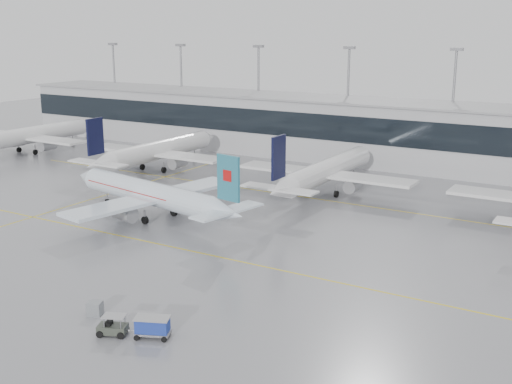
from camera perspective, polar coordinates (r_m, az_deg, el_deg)
The scene contains 15 objects.
ground at distance 77.04m, azimuth -4.62°, elevation -5.50°, with size 320.00×320.00×0.00m, color gray.
taxi_line_main at distance 77.04m, azimuth -4.62°, elevation -5.49°, with size 120.00×0.25×0.01m, color gold.
taxi_line_north at distance 101.79m, azimuth 5.23°, elevation -0.59°, with size 120.00×0.25×0.01m, color gold.
taxi_line_cross at distance 106.65m, azimuth -13.10°, elevation -0.22°, with size 0.25×60.00×0.01m, color gold.
terminal at distance 129.58m, azimuth 11.51°, elevation 5.10°, with size 180.00×15.00×12.00m, color #A6A6AA.
terminal_glass at distance 122.34m, azimuth 10.34°, elevation 5.34°, with size 180.00×0.20×5.00m, color black.
terminal_roof at distance 128.77m, azimuth 11.65°, elevation 7.83°, with size 182.00×16.00×0.40m, color gray.
light_masts at distance 134.30m, azimuth 12.54°, elevation 8.52°, with size 156.40×1.00×22.60m.
air_canada_jet at distance 91.08m, azimuth -9.11°, elevation -0.23°, with size 35.30×28.28×11.00m.
parked_jet_a at distance 147.32m, azimuth -19.43°, elevation 4.75°, with size 29.64×36.96×11.72m.
parked_jet_b at distance 122.69m, azimuth -8.85°, elevation 3.63°, with size 29.64×36.96×11.72m.
parked_jet_c at distance 104.17m, azimuth 6.16°, elevation 1.83°, with size 29.64×36.96×11.72m.
baggage_tug at distance 58.62m, azimuth -12.62°, elevation -11.71°, with size 3.81×2.46×1.84m.
baggage_cart at distance 57.36m, azimuth -9.19°, elevation -11.65°, with size 3.44×2.74×1.88m.
gse_unit at distance 62.74m, azimuth -14.12°, elevation -10.01°, with size 1.30×1.21×1.30m, color gray.
Camera 1 is at (42.52, -58.76, 25.98)m, focal length 45.00 mm.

